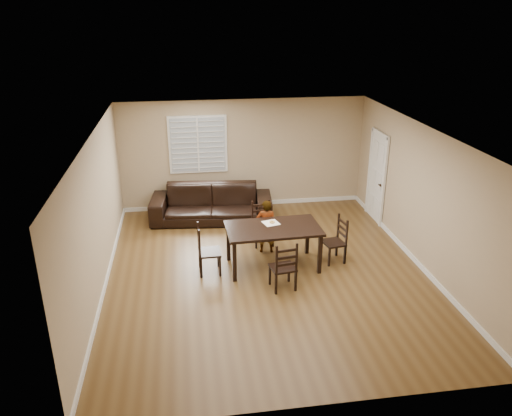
# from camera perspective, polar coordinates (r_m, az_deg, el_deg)

# --- Properties ---
(ground) EXTENTS (7.00, 7.00, 0.00)m
(ground) POSITION_cam_1_polar(r_m,az_deg,el_deg) (9.65, 1.21, -7.32)
(ground) COLOR brown
(ground) RESTS_ON ground
(room) EXTENTS (6.04, 7.04, 2.72)m
(room) POSITION_cam_1_polar(r_m,az_deg,el_deg) (9.07, 1.34, 3.24)
(room) COLOR tan
(room) RESTS_ON ground
(dining_table) EXTENTS (1.82, 1.07, 0.84)m
(dining_table) POSITION_cam_1_polar(r_m,az_deg,el_deg) (9.52, 1.97, -2.68)
(dining_table) COLOR black
(dining_table) RESTS_ON ground
(chair_near) EXTENTS (0.45, 0.43, 0.94)m
(chair_near) POSITION_cam_1_polar(r_m,az_deg,el_deg) (10.65, 0.62, -1.80)
(chair_near) COLOR black
(chair_near) RESTS_ON ground
(chair_far) EXTENTS (0.48, 0.46, 0.95)m
(chair_far) POSITION_cam_1_polar(r_m,az_deg,el_deg) (8.86, 3.34, -7.04)
(chair_far) COLOR black
(chair_far) RESTS_ON ground
(chair_left) EXTENTS (0.42, 0.45, 0.98)m
(chair_left) POSITION_cam_1_polar(r_m,az_deg,el_deg) (9.47, -6.06, -4.98)
(chair_left) COLOR black
(chair_left) RESTS_ON ground
(chair_right) EXTENTS (0.45, 0.48, 0.93)m
(chair_right) POSITION_cam_1_polar(r_m,az_deg,el_deg) (10.02, 9.44, -3.73)
(chair_right) COLOR black
(chair_right) RESTS_ON ground
(child) EXTENTS (0.44, 0.31, 1.14)m
(child) POSITION_cam_1_polar(r_m,az_deg,el_deg) (10.17, 1.17, -2.12)
(child) COLOR gray
(child) RESTS_ON ground
(napkin) EXTENTS (0.36, 0.36, 0.00)m
(napkin) POSITION_cam_1_polar(r_m,az_deg,el_deg) (9.66, 1.72, -1.72)
(napkin) COLOR white
(napkin) RESTS_ON dining_table
(donut) EXTENTS (0.11, 0.11, 0.04)m
(donut) POSITION_cam_1_polar(r_m,az_deg,el_deg) (9.65, 1.85, -1.59)
(donut) COLOR gold
(donut) RESTS_ON napkin
(sofa) EXTENTS (2.92, 1.39, 0.82)m
(sofa) POSITION_cam_1_polar(r_m,az_deg,el_deg) (11.80, -5.11, 0.50)
(sofa) COLOR black
(sofa) RESTS_ON ground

